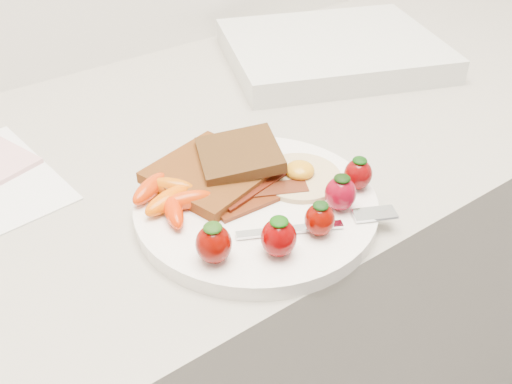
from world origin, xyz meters
TOP-DOWN VIEW (x-y plane):
  - counter at (0.00, 1.70)m, footprint 2.00×0.60m
  - plate at (-0.03, 1.53)m, footprint 0.27×0.27m
  - toast_lower at (-0.04, 1.59)m, footprint 0.15×0.15m
  - toast_upper at (-0.01, 1.59)m, footprint 0.12×0.12m
  - fried_egg at (0.04, 1.53)m, footprint 0.10×0.10m
  - bacon_strips at (-0.02, 1.53)m, footprint 0.11×0.07m
  - baby_carrots at (-0.11, 1.58)m, footprint 0.08×0.10m
  - strawberries at (-0.02, 1.46)m, footprint 0.23×0.07m
  - fork at (0.01, 1.45)m, footprint 0.17×0.08m
  - appliance at (0.32, 1.79)m, footprint 0.42×0.38m

SIDE VIEW (x-z plane):
  - counter at x=0.00m, z-range 0.00..0.90m
  - plate at x=-0.03m, z-range 0.90..0.92m
  - appliance at x=0.32m, z-range 0.90..0.94m
  - fork at x=0.01m, z-range 0.92..0.92m
  - bacon_strips at x=-0.02m, z-range 0.92..0.93m
  - fried_egg at x=0.04m, z-range 0.91..0.93m
  - toast_lower at x=-0.04m, z-range 0.92..0.93m
  - baby_carrots at x=-0.11m, z-range 0.92..0.94m
  - strawberries at x=-0.02m, z-range 0.92..0.96m
  - toast_upper at x=-0.01m, z-range 0.93..0.95m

